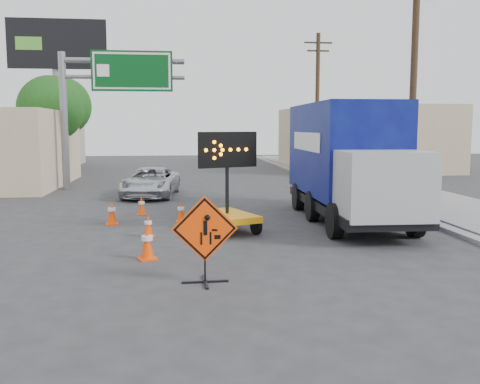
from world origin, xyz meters
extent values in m
plane|color=#2D2D30|center=(0.00, 0.00, 0.00)|extent=(100.00, 100.00, 0.00)
cube|color=gray|center=(7.20, 15.00, 0.06)|extent=(0.40, 60.00, 0.12)
cube|color=gray|center=(9.50, 15.00, 0.07)|extent=(4.00, 60.00, 0.15)
cube|color=#C1B28B|center=(13.00, 30.00, 2.30)|extent=(10.00, 14.00, 4.60)
cylinder|color=slate|center=(-6.50, 18.00, 3.40)|extent=(0.36, 0.36, 6.80)
cylinder|color=slate|center=(-3.50, 18.00, 6.40)|extent=(6.00, 0.28, 0.28)
cylinder|color=slate|center=(-3.50, 18.00, 5.60)|extent=(6.00, 0.20, 0.20)
cube|color=#054315|center=(-3.10, 17.88, 5.90)|extent=(4.00, 0.10, 2.00)
cube|color=silver|center=(-3.10, 17.81, 5.90)|extent=(3.80, 0.01, 1.80)
cylinder|color=slate|center=(-8.50, 26.00, 4.50)|extent=(0.44, 0.44, 9.00)
cube|color=silver|center=(-8.30, 25.85, 8.30)|extent=(6.00, 0.25, 3.00)
cube|color=black|center=(-8.30, 25.70, 8.30)|extent=(6.10, 0.04, 3.10)
cylinder|color=#3F2C1B|center=(8.00, 10.00, 4.50)|extent=(0.26, 0.26, 9.00)
cylinder|color=#3F2C1B|center=(8.00, 24.00, 4.50)|extent=(0.26, 0.26, 9.00)
cube|color=#3F2C1B|center=(8.00, 24.00, 8.40)|extent=(1.80, 0.10, 0.10)
cube|color=#3F2C1B|center=(8.00, 24.00, 7.90)|extent=(1.40, 0.10, 0.10)
cylinder|color=#3F2C1B|center=(-8.00, 22.00, 1.62)|extent=(0.28, 0.28, 3.25)
sphere|color=#144615|center=(-8.00, 22.00, 4.18)|extent=(3.71, 3.71, 3.71)
cylinder|color=#3F2C1B|center=(-9.00, 30.00, 1.79)|extent=(0.28, 0.28, 3.58)
sphere|color=#144615|center=(-9.00, 30.00, 4.61)|extent=(4.10, 4.10, 4.10)
cube|color=black|center=(-0.41, 0.86, 0.02)|extent=(0.95, 0.09, 0.04)
cube|color=black|center=(-0.41, 0.86, 0.02)|extent=(0.09, 0.95, 0.04)
cylinder|color=black|center=(-0.41, 0.86, 0.37)|extent=(0.04, 0.04, 0.74)
cube|color=#FF4205|center=(-0.41, 0.86, 1.11)|extent=(1.35, 0.06, 1.35)
cube|color=black|center=(-0.41, 0.86, 1.11)|extent=(1.26, 0.04, 1.26)
cube|color=orange|center=(0.53, 6.07, 0.47)|extent=(1.94, 2.42, 0.19)
cylinder|color=black|center=(0.53, 6.07, 1.68)|extent=(0.11, 0.11, 2.31)
cube|color=black|center=(0.53, 6.07, 2.47)|extent=(1.80, 0.79, 1.05)
imported|color=silver|center=(-2.14, 14.72, 0.65)|extent=(2.79, 4.96, 1.31)
cube|color=black|center=(4.69, 7.34, 0.61)|extent=(2.69, 8.21, 0.31)
cube|color=#070757|center=(4.69, 8.15, 2.39)|extent=(2.73, 6.38, 3.05)
cube|color=#9EA0A5|center=(4.69, 4.08, 1.58)|extent=(2.39, 1.90, 1.83)
cube|color=#FF4205|center=(-1.68, 2.95, 0.02)|extent=(0.53, 0.53, 0.03)
cone|color=#FF4205|center=(-1.68, 2.95, 0.43)|extent=(0.32, 0.32, 0.78)
cylinder|color=silver|center=(-1.68, 2.95, 0.52)|extent=(0.26, 0.26, 0.11)
cube|color=#FF4205|center=(-1.79, 5.58, 0.01)|extent=(0.40, 0.40, 0.03)
cone|color=#FF4205|center=(-1.79, 5.58, 0.35)|extent=(0.26, 0.26, 0.64)
cylinder|color=silver|center=(-1.79, 5.58, 0.42)|extent=(0.22, 0.22, 0.09)
cube|color=#FF4205|center=(-0.83, 7.98, 0.01)|extent=(0.37, 0.37, 0.03)
cone|color=#FF4205|center=(-0.83, 7.98, 0.37)|extent=(0.28, 0.28, 0.67)
cylinder|color=silver|center=(-0.83, 7.98, 0.44)|extent=(0.23, 0.23, 0.10)
cube|color=#FF4205|center=(-3.06, 7.76, 0.02)|extent=(0.43, 0.43, 0.03)
cone|color=#FF4205|center=(-3.06, 7.76, 0.40)|extent=(0.30, 0.30, 0.74)
cylinder|color=silver|center=(-3.06, 7.76, 0.49)|extent=(0.25, 0.25, 0.11)
cube|color=#FF4205|center=(-2.23, 9.62, 0.01)|extent=(0.45, 0.45, 0.03)
cone|color=#FF4205|center=(-2.23, 9.62, 0.35)|extent=(0.26, 0.26, 0.64)
cylinder|color=silver|center=(-2.23, 9.62, 0.43)|extent=(0.22, 0.22, 0.09)
camera|label=1|loc=(-0.94, -9.66, 3.13)|focal=40.00mm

